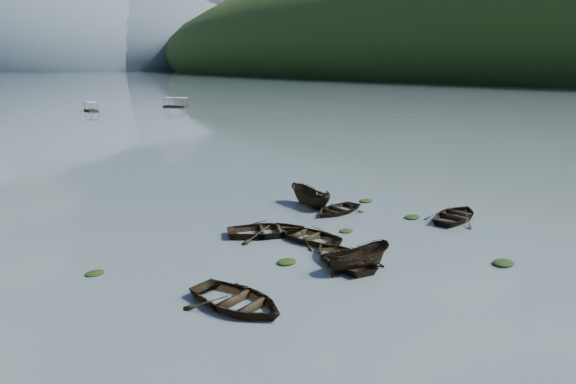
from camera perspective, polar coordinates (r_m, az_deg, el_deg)
ground_plane at (r=28.84m, az=14.80°, el=-8.52°), size 2400.00×2400.00×0.00m
right_hill_far at (r=536.23m, az=27.09°, el=11.49°), size 520.00×1200.00×190.00m
haze_mtn_c at (r=930.17m, az=-28.04°, el=11.88°), size 520.00×520.00×260.00m
haze_mtn_d at (r=977.60m, az=-17.39°, el=12.90°), size 520.00×520.00×220.00m
rowboat_0 at (r=24.25m, az=-5.65°, el=-12.59°), size 4.78×5.83×1.05m
rowboat_1 at (r=29.28m, az=6.10°, el=-7.76°), size 4.30×5.41×1.01m
rowboat_2 at (r=28.47m, az=7.83°, el=-8.47°), size 4.11×2.00×1.52m
rowboat_3 at (r=32.71m, az=2.17°, el=-5.29°), size 4.19×5.20×0.96m
rowboat_4 at (r=38.74m, az=18.14°, el=-2.89°), size 5.62×4.57×1.02m
rowboat_6 at (r=33.56m, az=-2.36°, el=-4.78°), size 6.22×5.61×1.06m
rowboat_7 at (r=38.60m, az=5.45°, el=-2.29°), size 4.71×3.70×0.88m
rowboat_8 at (r=40.17m, az=2.41°, el=-1.58°), size 1.96×4.57×1.73m
weed_clump_0 at (r=28.99m, az=-0.15°, el=-7.90°), size 1.19×0.97×0.26m
weed_clump_1 at (r=34.39m, az=6.47°, el=-4.39°), size 0.98×0.79×0.22m
weed_clump_2 at (r=31.21m, az=22.79°, el=-7.42°), size 1.33×1.07×0.29m
weed_clump_3 at (r=37.87m, az=5.04°, el=-2.61°), size 0.96×0.81×0.21m
weed_clump_4 at (r=38.17m, az=13.60°, el=-2.83°), size 1.25×0.99×0.26m
weed_clump_5 at (r=29.43m, az=-20.68°, el=-8.52°), size 1.01×0.82×0.21m
weed_clump_6 at (r=33.22m, az=3.51°, el=-5.00°), size 0.91×0.76×0.19m
weed_clump_7 at (r=41.88m, az=8.65°, el=-1.07°), size 1.18×0.94×0.26m
pontoon_centre at (r=128.76m, az=-21.01°, el=8.39°), size 2.47×5.37×2.01m
pontoon_right at (r=134.34m, az=-12.36°, el=9.19°), size 5.49×6.40×2.31m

